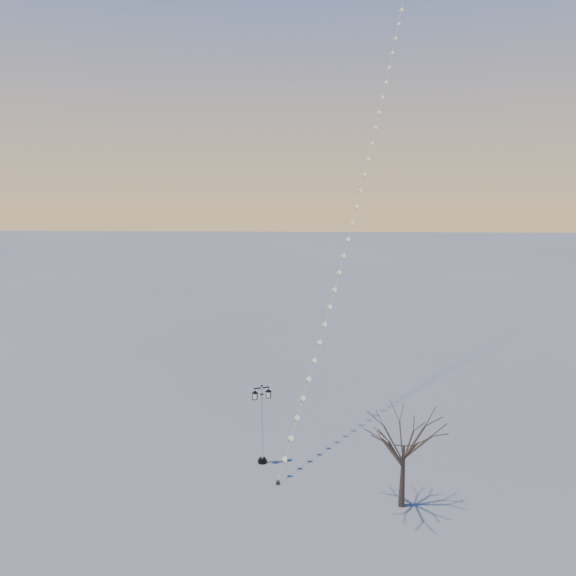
{
  "coord_description": "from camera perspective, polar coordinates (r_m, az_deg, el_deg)",
  "views": [
    {
      "loc": [
        1.19,
        -22.9,
        14.44
      ],
      "look_at": [
        -0.06,
        6.25,
        8.93
      ],
      "focal_mm": 33.96,
      "sensor_mm": 36.0,
      "label": 1
    }
  ],
  "objects": [
    {
      "name": "ground",
      "position": [
        27.1,
        -0.46,
        -21.51
      ],
      "size": [
        300.0,
        300.0,
        0.0
      ],
      "primitive_type": "plane",
      "color": "#5F6161",
      "rests_on": "ground"
    },
    {
      "name": "street_lamp",
      "position": [
        29.24,
        -2.74,
        -13.64
      ],
      "size": [
        1.06,
        0.63,
        4.34
      ],
      "rotation": [
        0.0,
        0.0,
        0.35
      ],
      "color": "black",
      "rests_on": "ground"
    },
    {
      "name": "bare_tree",
      "position": [
        25.83,
        12.05,
        -15.45
      ],
      "size": [
        2.75,
        2.75,
        4.56
      ],
      "rotation": [
        0.0,
        0.0,
        0.37
      ],
      "color": "#392C21",
      "rests_on": "ground"
    },
    {
      "name": "kite_train",
      "position": [
        38.87,
        8.88,
        18.7
      ],
      "size": [
        11.78,
        28.24,
        40.11
      ],
      "rotation": [
        0.0,
        0.0,
        0.16
      ],
      "color": "#301D1C",
      "rests_on": "ground"
    }
  ]
}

